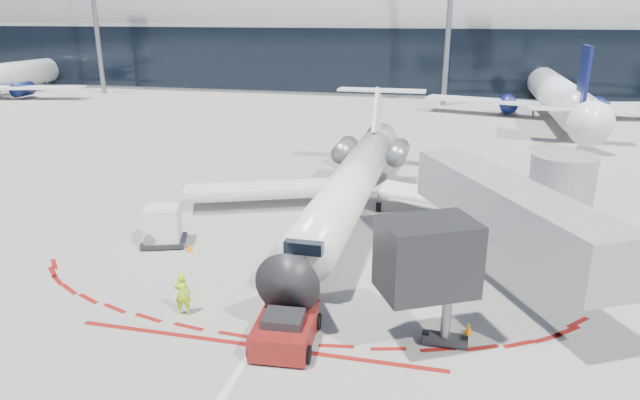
% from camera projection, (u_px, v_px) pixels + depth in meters
% --- Properties ---
extents(ground, '(260.00, 260.00, 0.00)m').
position_uv_depth(ground, '(325.00, 233.00, 31.44)').
color(ground, gray).
rests_on(ground, ground).
extents(apron_centerline, '(0.25, 40.00, 0.01)m').
position_uv_depth(apron_centerline, '(332.00, 221.00, 33.29)').
color(apron_centerline, silver).
rests_on(apron_centerline, ground).
extents(apron_stop_bar, '(14.00, 0.25, 0.01)m').
position_uv_depth(apron_stop_bar, '(254.00, 345.00, 20.81)').
color(apron_stop_bar, maroon).
rests_on(apron_stop_bar, ground).
extents(terminal_building, '(150.00, 24.15, 24.00)m').
position_uv_depth(terminal_building, '(418.00, 33.00, 88.81)').
color(terminal_building, gray).
rests_on(terminal_building, ground).
extents(jet_bridge, '(10.03, 15.20, 4.90)m').
position_uv_depth(jet_bridge, '(522.00, 213.00, 25.57)').
color(jet_bridge, gray).
rests_on(jet_bridge, ground).
extents(light_mast_west, '(0.70, 0.70, 25.00)m').
position_uv_depth(light_mast_west, '(94.00, 6.00, 81.73)').
color(light_mast_west, slate).
rests_on(light_mast_west, ground).
extents(light_mast_centre, '(0.70, 0.70, 25.00)m').
position_uv_depth(light_mast_centre, '(450.00, 4.00, 70.78)').
color(light_mast_centre, slate).
rests_on(light_mast_centre, ground).
extents(regional_jet, '(21.14, 26.07, 6.53)m').
position_uv_depth(regional_jet, '(354.00, 181.00, 33.37)').
color(regional_jet, white).
rests_on(regional_jet, ground).
extents(pushback_tug, '(2.43, 5.25, 1.35)m').
position_uv_depth(pushback_tug, '(286.00, 329.00, 20.79)').
color(pushback_tug, '#590D0C').
rests_on(pushback_tug, ground).
extents(ramp_worker, '(0.74, 0.58, 1.81)m').
position_uv_depth(ramp_worker, '(183.00, 294.00, 22.72)').
color(ramp_worker, '#B1E618').
rests_on(ramp_worker, ground).
extents(uld_container, '(2.66, 2.46, 2.05)m').
position_uv_depth(uld_container, '(163.00, 226.00, 29.57)').
color(uld_container, black).
rests_on(uld_container, ground).
extents(safety_cone_left, '(0.33, 0.33, 0.46)m').
position_uv_depth(safety_cone_left, '(189.00, 247.00, 28.92)').
color(safety_cone_left, orange).
rests_on(safety_cone_left, ground).
extents(safety_cone_right, '(0.33, 0.33, 0.46)m').
position_uv_depth(safety_cone_right, '(468.00, 329.00, 21.50)').
color(safety_cone_right, orange).
rests_on(safety_cone_right, ground).
extents(bg_airliner_1, '(34.02, 36.02, 11.01)m').
position_uv_depth(bg_airliner_1, '(558.00, 69.00, 64.71)').
color(bg_airliner_1, white).
rests_on(bg_airliner_1, ground).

